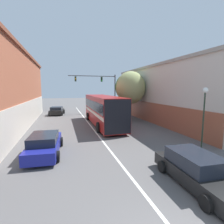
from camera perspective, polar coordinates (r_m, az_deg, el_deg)
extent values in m
cube|color=silver|center=(18.67, -6.41, -5.24)|extent=(0.14, 43.03, 0.01)
cube|color=beige|center=(22.05, -25.15, -0.24)|extent=(0.24, 23.86, 2.82)
cube|color=beige|center=(23.89, 19.62, 5.64)|extent=(6.77, 21.26, 7.02)
cube|color=#995138|center=(22.30, 12.37, -0.09)|extent=(0.24, 20.83, 2.46)
cube|color=gray|center=(24.04, 19.98, 13.66)|extent=(7.04, 21.47, 0.30)
cube|color=maroon|center=(20.10, -3.02, 0.82)|extent=(2.44, 11.39, 3.10)
cube|color=black|center=(20.04, -3.03, 2.40)|extent=(2.49, 11.17, 0.99)
cube|color=beige|center=(20.13, -3.01, 0.12)|extent=(2.48, 11.28, 0.31)
cube|color=black|center=(14.67, 1.92, -1.67)|extent=(2.37, 0.07, 2.97)
cylinder|color=black|center=(23.50, -7.86, -1.40)|extent=(0.30, 1.00, 1.00)
cylinder|color=black|center=(23.96, -1.99, -1.16)|extent=(0.30, 1.00, 1.00)
cylinder|color=black|center=(16.65, -4.44, -5.04)|extent=(0.30, 1.00, 1.00)
cylinder|color=black|center=(17.29, 3.65, -4.56)|extent=(0.30, 1.00, 1.00)
cube|color=black|center=(8.76, 26.38, -18.05)|extent=(1.86, 4.72, 0.58)
cube|color=black|center=(8.72, 25.41, -13.85)|extent=(1.64, 2.48, 0.61)
cylinder|color=black|center=(9.42, 16.12, -16.76)|extent=(0.24, 0.59, 0.58)
cylinder|color=black|center=(10.35, 24.86, -14.89)|extent=(0.24, 0.59, 0.58)
cylinder|color=black|center=(7.37, 28.50, -24.73)|extent=(0.24, 0.59, 0.58)
cube|color=navy|center=(12.08, -21.08, -10.42)|extent=(2.02, 4.72, 0.65)
cube|color=black|center=(11.70, -21.39, -8.06)|extent=(1.74, 2.50, 0.51)
cylinder|color=black|center=(13.64, -23.88, -9.31)|extent=(0.26, 0.65, 0.63)
cylinder|color=black|center=(13.39, -16.28, -9.27)|extent=(0.26, 0.65, 0.63)
cylinder|color=black|center=(11.00, -26.93, -13.52)|extent=(0.26, 0.65, 0.63)
cylinder|color=black|center=(10.69, -17.36, -13.65)|extent=(0.26, 0.65, 0.63)
cube|color=black|center=(29.53, -17.54, 0.17)|extent=(2.35, 4.05, 0.65)
cube|color=black|center=(29.28, -17.65, 1.19)|extent=(1.95, 2.21, 0.46)
cylinder|color=black|center=(30.89, -18.92, 0.10)|extent=(0.31, 0.70, 0.68)
cylinder|color=black|center=(30.58, -15.41, 0.17)|extent=(0.31, 0.70, 0.68)
cylinder|color=black|center=(28.57, -19.80, -0.51)|extent=(0.31, 0.70, 0.68)
cylinder|color=black|center=(28.25, -16.01, -0.45)|extent=(0.31, 0.70, 0.68)
cylinder|color=#333338|center=(30.83, 0.98, 5.98)|extent=(0.18, 0.18, 6.57)
cylinder|color=#333338|center=(29.98, -6.44, 11.60)|extent=(7.94, 0.12, 0.12)
cube|color=#234723|center=(30.25, -3.41, 10.61)|extent=(0.28, 0.24, 0.80)
sphere|color=black|center=(30.12, -3.35, 11.10)|extent=(0.18, 0.18, 0.18)
sphere|color=black|center=(30.11, -3.35, 10.63)|extent=(0.18, 0.18, 0.18)
sphere|color=green|center=(30.09, -3.34, 10.16)|extent=(0.18, 0.18, 0.18)
cube|color=#234723|center=(29.61, -11.83, 10.54)|extent=(0.28, 0.24, 0.80)
sphere|color=black|center=(29.47, -11.82, 11.03)|extent=(0.18, 0.18, 0.18)
sphere|color=orange|center=(29.46, -11.81, 10.55)|extent=(0.18, 0.18, 0.18)
sphere|color=black|center=(29.44, -11.80, 10.07)|extent=(0.18, 0.18, 0.18)
cone|color=#233323|center=(13.78, 27.15, -10.27)|extent=(0.26, 0.26, 0.20)
cylinder|color=#233323|center=(13.36, 27.63, -2.64)|extent=(0.10, 0.10, 3.92)
sphere|color=white|center=(13.19, 28.18, 6.32)|extent=(0.36, 0.36, 0.36)
cylinder|color=#4C3823|center=(23.15, 6.03, 0.57)|extent=(0.23, 0.23, 2.66)
ellipsoid|color=#99A366|center=(22.98, 6.14, 7.90)|extent=(3.83, 3.44, 4.21)
cylinder|color=#4C3823|center=(24.55, 5.03, 1.26)|extent=(0.23, 0.23, 2.89)
ellipsoid|color=#38702D|center=(24.40, 5.11, 8.05)|extent=(3.42, 3.08, 3.77)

